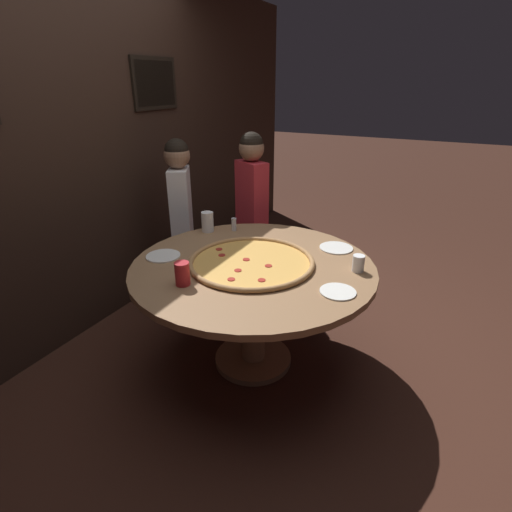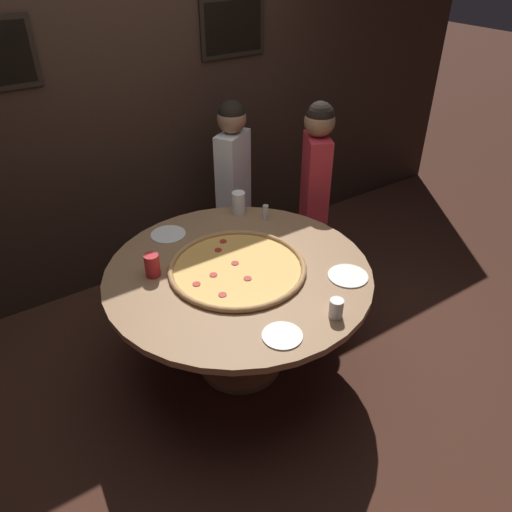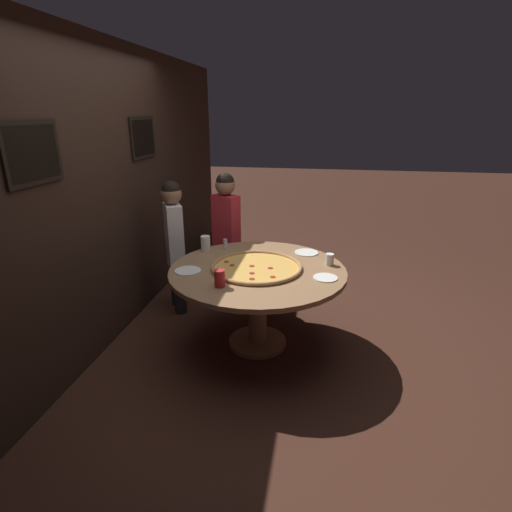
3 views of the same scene
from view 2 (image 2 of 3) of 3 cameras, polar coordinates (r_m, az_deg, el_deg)
ground_plane at (r=3.29m, az=-1.78°, el=-12.17°), size 24.00×24.00×0.00m
back_wall at (r=3.67m, az=-13.99°, el=16.08°), size 6.40×0.08×2.60m
dining_table at (r=2.89m, az=-1.99°, el=-3.87°), size 1.51×1.51×0.74m
giant_pizza at (r=2.80m, az=-2.17°, el=-1.33°), size 0.78×0.78×0.03m
drink_cup_beside_pizza at (r=2.79m, az=-11.77°, el=-1.05°), size 0.08×0.08×0.13m
drink_cup_far_left at (r=2.49m, az=9.15°, el=-5.92°), size 0.07×0.07×0.10m
drink_cup_by_shaker at (r=3.34m, az=-2.00°, el=6.11°), size 0.09×0.09×0.15m
white_plate_left_side at (r=2.80m, az=10.47°, el=-2.25°), size 0.22×0.22×0.01m
white_plate_right_side at (r=2.39m, az=3.02°, el=-9.08°), size 0.20×0.20×0.01m
white_plate_beside_cup at (r=3.17m, az=-10.00°, el=2.45°), size 0.22×0.22×0.01m
condiment_shaker at (r=3.28m, az=1.09°, el=5.05°), size 0.04×0.04×0.10m
diner_centre_back at (r=3.64m, az=6.75°, el=7.99°), size 0.28×0.37×1.40m
diner_far_right at (r=3.74m, az=-2.61°, el=8.69°), size 0.36×0.28×1.37m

